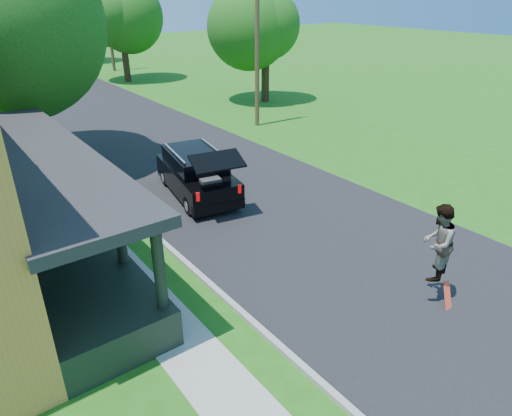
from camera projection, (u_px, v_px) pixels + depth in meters
ground at (391, 276)px, 11.96m from camera, size 140.00×140.00×0.00m
street at (110, 119)px, 26.38m from camera, size 8.00×120.00×0.02m
curb at (36, 131)px, 24.19m from camera, size 0.15×120.00×0.12m
sidewalk at (4, 136)px, 23.35m from camera, size 1.30×120.00×0.03m
black_suv at (197, 174)px, 16.32m from camera, size 2.55×4.89×2.17m
skateboarder at (438, 243)px, 10.39m from camera, size 1.09×0.96×1.87m
skateboard at (447, 297)px, 10.79m from camera, size 0.41×0.40×0.65m
tree_right_near at (265, 27)px, 28.50m from camera, size 5.91×5.68×7.35m
tree_right_mid at (119, 9)px, 34.63m from camera, size 6.45×6.24×8.22m
tree_right_far at (65, 0)px, 44.59m from camera, size 6.85×6.53×8.74m
utility_pole_near at (257, 36)px, 23.15m from camera, size 1.41×0.25×9.03m
utility_pole_far at (108, 18)px, 39.83m from camera, size 1.74×0.45×8.70m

